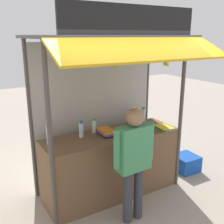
{
  "coord_description": "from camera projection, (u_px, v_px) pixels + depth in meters",
  "views": [
    {
      "loc": [
        -1.94,
        -3.26,
        2.44
      ],
      "look_at": [
        0.0,
        0.0,
        1.35
      ],
      "focal_mm": 42.81,
      "sensor_mm": 36.0,
      "label": 1
    }
  ],
  "objects": [
    {
      "name": "magazine_stack_rear_center",
      "position": [
        107.0,
        132.0,
        4.0
      ],
      "size": [
        0.22,
        0.31,
        0.09
      ],
      "color": "black",
      "rests_on": "stall_counter"
    },
    {
      "name": "ground_plane",
      "position": [
        112.0,
        192.0,
        4.32
      ],
      "size": [
        20.0,
        20.0,
        0.0
      ],
      "primitive_type": "plane",
      "color": "#9E9384"
    },
    {
      "name": "water_bottle_front_left",
      "position": [
        143.0,
        115.0,
        4.56
      ],
      "size": [
        0.07,
        0.07,
        0.27
      ],
      "color": "silver",
      "rests_on": "stall_counter"
    },
    {
      "name": "water_bottle_mid_right",
      "position": [
        50.0,
        134.0,
        3.64
      ],
      "size": [
        0.08,
        0.08,
        0.3
      ],
      "color": "silver",
      "rests_on": "stall_counter"
    },
    {
      "name": "stall_structure",
      "position": [
        106.0,
        87.0,
        3.98
      ],
      "size": [
        2.33,
        1.61,
        2.79
      ],
      "color": "#4C4742",
      "rests_on": "ground"
    },
    {
      "name": "vendor_person",
      "position": [
        134.0,
        156.0,
        3.42
      ],
      "size": [
        0.6,
        0.23,
        1.58
      ],
      "rotation": [
        0.0,
        0.0,
        0.05
      ],
      "color": "#383842",
      "rests_on": "ground"
    },
    {
      "name": "plastic_crate",
      "position": [
        186.0,
        163.0,
        4.99
      ],
      "size": [
        0.43,
        0.43,
        0.29
      ],
      "primitive_type": "cube",
      "rotation": [
        0.0,
        0.0,
        -0.04
      ],
      "color": "#194CB2",
      "rests_on": "ground"
    },
    {
      "name": "magazine_stack_far_left",
      "position": [
        164.0,
        128.0,
        4.26
      ],
      "size": [
        0.25,
        0.32,
        0.05
      ],
      "color": "orange",
      "rests_on": "stall_counter"
    },
    {
      "name": "water_bottle_far_right",
      "position": [
        94.0,
        126.0,
        4.07
      ],
      "size": [
        0.06,
        0.06,
        0.23
      ],
      "color": "silver",
      "rests_on": "stall_counter"
    },
    {
      "name": "magazine_stack_front_right",
      "position": [
        136.0,
        126.0,
        4.26
      ],
      "size": [
        0.23,
        0.27,
        0.09
      ],
      "color": "white",
      "rests_on": "stall_counter"
    },
    {
      "name": "stall_counter",
      "position": [
        112.0,
        164.0,
        4.18
      ],
      "size": [
        2.13,
        0.69,
        1.0
      ],
      "primitive_type": "cube",
      "color": "brown",
      "rests_on": "ground"
    },
    {
      "name": "banana_bunch_leftmost",
      "position": [
        166.0,
        61.0,
        3.68
      ],
      "size": [
        0.11,
        0.11,
        0.29
      ],
      "color": "#332D23"
    },
    {
      "name": "water_bottle_mid_left",
      "position": [
        134.0,
        115.0,
        4.53
      ],
      "size": [
        0.08,
        0.08,
        0.28
      ],
      "color": "silver",
      "rests_on": "stall_counter"
    },
    {
      "name": "banana_bunch_inner_left",
      "position": [
        115.0,
        61.0,
        3.25
      ],
      "size": [
        0.11,
        0.12,
        0.26
      ],
      "color": "#332D23"
    },
    {
      "name": "water_bottle_right",
      "position": [
        81.0,
        130.0,
        3.9
      ],
      "size": [
        0.07,
        0.07,
        0.24
      ],
      "color": "silver",
      "rests_on": "stall_counter"
    }
  ]
}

